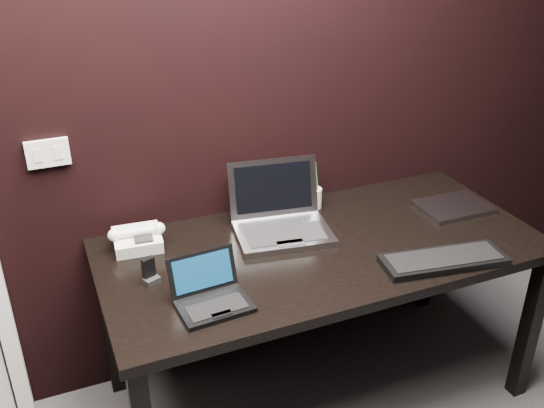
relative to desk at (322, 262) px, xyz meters
name	(u,v)px	position (x,y,z in m)	size (l,w,h in m)	color
wall_back	(210,84)	(-0.30, 0.40, 0.64)	(4.00, 4.00, 0.00)	black
wall_switch	(48,153)	(-0.92, 0.39, 0.46)	(0.15, 0.02, 0.10)	silver
desk	(322,262)	(0.00, 0.00, 0.00)	(1.70, 0.80, 0.74)	black
netbook	(211,296)	(-0.51, -0.20, 0.11)	(0.25, 0.22, 0.15)	black
silver_laptop	(281,220)	(-0.11, 0.16, 0.13)	(0.41, 0.38, 0.25)	#939398
ext_keyboard	(444,260)	(0.35, -0.29, 0.09)	(0.48, 0.23, 0.03)	black
closed_laptop	(454,207)	(0.66, 0.05, 0.09)	(0.30, 0.22, 0.02)	gray
desk_phone	(137,239)	(-0.66, 0.25, 0.12)	(0.22, 0.17, 0.11)	silver
mobile_phone	(150,273)	(-0.67, 0.01, 0.11)	(0.06, 0.06, 0.09)	black
pen_cup	(313,197)	(0.11, 0.30, 0.13)	(0.09, 0.09, 0.21)	silver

